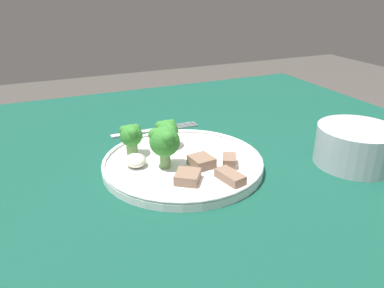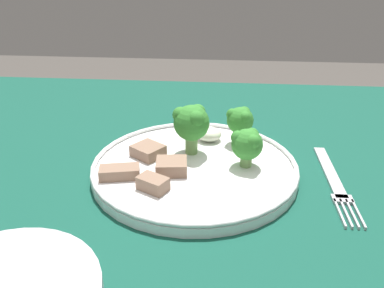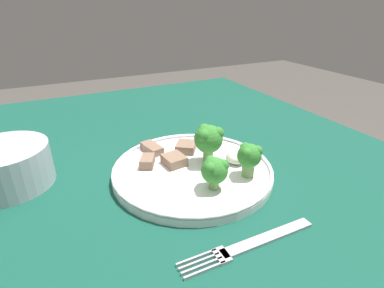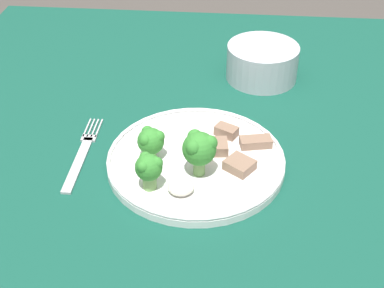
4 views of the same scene
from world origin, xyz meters
name	(u,v)px [view 1 (image 1 of 4)]	position (x,y,z in m)	size (l,w,h in m)	color
table	(231,220)	(0.00, 0.00, 0.65)	(1.10, 1.01, 0.76)	#114738
dinner_plate	(183,163)	(-0.04, -0.08, 0.77)	(0.27, 0.27, 0.02)	white
fork	(154,130)	(-0.22, -0.07, 0.76)	(0.02, 0.19, 0.00)	#B2B2B7
cream_bowl	(356,147)	(0.07, 0.20, 0.79)	(0.14, 0.14, 0.07)	#B7BCC6
broccoli_floret_near_rim_left	(167,130)	(-0.10, -0.08, 0.81)	(0.04, 0.04, 0.05)	#709E56
broccoli_floret_center_left	(165,141)	(-0.03, -0.11, 0.82)	(0.05, 0.05, 0.07)	#709E56
broccoli_floret_back_left	(131,136)	(-0.10, -0.15, 0.81)	(0.04, 0.04, 0.06)	#709E56
meat_slice_front_slice	(201,161)	(-0.01, -0.06, 0.78)	(0.04, 0.04, 0.02)	#846651
meat_slice_middle_slice	(188,177)	(0.03, -0.10, 0.78)	(0.05, 0.05, 0.02)	#846651
meat_slice_rear_slice	(229,161)	(0.01, -0.01, 0.78)	(0.04, 0.04, 0.02)	#846651
meat_slice_edge_slice	(230,177)	(0.05, -0.04, 0.78)	(0.05, 0.03, 0.01)	#846651
sauce_dollop	(136,160)	(-0.05, -0.16, 0.78)	(0.04, 0.03, 0.02)	silver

